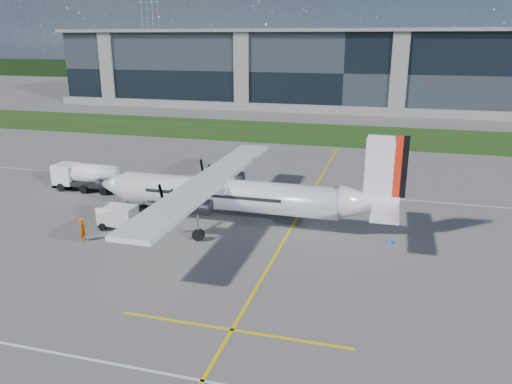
{
  "coord_description": "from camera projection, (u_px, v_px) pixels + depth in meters",
  "views": [
    {
      "loc": [
        9.98,
        -26.51,
        13.88
      ],
      "look_at": [
        0.31,
        8.06,
        2.77
      ],
      "focal_mm": 35.0,
      "sensor_mm": 36.0,
      "label": 1
    }
  ],
  "objects": [
    {
      "name": "yellow_taxiway_centerline",
      "position": [
        295.0,
        221.0,
        39.49
      ],
      "size": [
        0.2,
        70.0,
        0.01
      ],
      "primitive_type": "cube",
      "color": "yellow",
      "rests_on": "ground"
    },
    {
      "name": "fuel_tanker_truck",
      "position": [
        83.0,
        177.0,
        47.24
      ],
      "size": [
        6.95,
        2.26,
        2.61
      ],
      "primitive_type": null,
      "color": "white",
      "rests_on": "ground"
    },
    {
      "name": "baggage_tug",
      "position": [
        118.0,
        217.0,
        37.79
      ],
      "size": [
        2.95,
        1.77,
        1.77
      ],
      "primitive_type": null,
      "color": "white",
      "rests_on": "ground"
    },
    {
      "name": "terminal_building",
      "position": [
        349.0,
        70.0,
        102.45
      ],
      "size": [
        120.0,
        20.0,
        15.0
      ],
      "primitive_type": "cube",
      "color": "black",
      "rests_on": "ground"
    },
    {
      "name": "ground_crew_person",
      "position": [
        83.0,
        228.0,
        35.41
      ],
      "size": [
        0.73,
        0.9,
        1.95
      ],
      "primitive_type": "imported",
      "rotation": [
        0.0,
        0.0,
        1.8
      ],
      "color": "#F25907",
      "rests_on": "ground"
    },
    {
      "name": "safety_cone_nose_port",
      "position": [
        110.0,
        212.0,
        40.75
      ],
      "size": [
        0.36,
        0.36,
        0.5
      ],
      "primitive_type": "cone",
      "color": "blue",
      "rests_on": "ground"
    },
    {
      "name": "turboprop_aircraft",
      "position": [
        238.0,
        177.0,
        37.71
      ],
      "size": [
        24.39,
        25.29,
        7.59
      ],
      "primitive_type": null,
      "color": "white",
      "rests_on": "ground"
    },
    {
      "name": "safety_cone_nose_stbd",
      "position": [
        127.0,
        202.0,
        43.41
      ],
      "size": [
        0.36,
        0.36,
        0.5
      ],
      "primitive_type": "cone",
      "color": "blue",
      "rests_on": "ground"
    },
    {
      "name": "grass_strip",
      "position": [
        325.0,
        134.0,
        75.22
      ],
      "size": [
        400.0,
        18.0,
        0.04
      ],
      "primitive_type": "cube",
      "color": "#1B4011",
      "rests_on": "ground"
    },
    {
      "name": "safety_cone_tail",
      "position": [
        390.0,
        240.0,
        35.14
      ],
      "size": [
        0.36,
        0.36,
        0.5
      ],
      "primitive_type": "cone",
      "color": "blue",
      "rests_on": "ground"
    },
    {
      "name": "ground",
      "position": [
        317.0,
        145.0,
        67.86
      ],
      "size": [
        400.0,
        400.0,
        0.0
      ],
      "primitive_type": "plane",
      "color": "#605D5B",
      "rests_on": "ground"
    },
    {
      "name": "tree_line",
      "position": [
        366.0,
        74.0,
        158.97
      ],
      "size": [
        400.0,
        6.0,
        6.0
      ],
      "primitive_type": "cube",
      "color": "black",
      "rests_on": "ground"
    },
    {
      "name": "pylon_west",
      "position": [
        151.0,
        35.0,
        185.22
      ],
      "size": [
        9.0,
        4.6,
        30.0
      ],
      "primitive_type": null,
      "color": "gray",
      "rests_on": "ground"
    },
    {
      "name": "safety_cone_stbdwing",
      "position": [
        251.0,
        175.0,
        51.88
      ],
      "size": [
        0.36,
        0.36,
        0.5
      ],
      "primitive_type": "cone",
      "color": "blue",
      "rests_on": "ground"
    }
  ]
}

